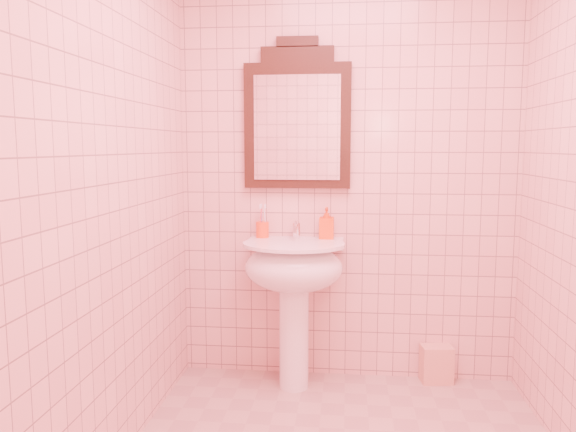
# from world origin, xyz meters

# --- Properties ---
(back_wall) EXTENTS (2.00, 0.02, 2.50)m
(back_wall) POSITION_xyz_m (0.00, 1.10, 1.25)
(back_wall) COLOR beige
(back_wall) RESTS_ON floor
(pedestal_sink) EXTENTS (0.58, 0.58, 0.86)m
(pedestal_sink) POSITION_xyz_m (-0.30, 0.87, 0.66)
(pedestal_sink) COLOR white
(pedestal_sink) RESTS_ON floor
(faucet) EXTENTS (0.04, 0.16, 0.11)m
(faucet) POSITION_xyz_m (-0.30, 1.01, 0.92)
(faucet) COLOR white
(faucet) RESTS_ON pedestal_sink
(mirror) EXTENTS (0.63, 0.06, 0.88)m
(mirror) POSITION_xyz_m (-0.30, 1.07, 1.57)
(mirror) COLOR black
(mirror) RESTS_ON back_wall
(toothbrush_cup) EXTENTS (0.08, 0.08, 0.18)m
(toothbrush_cup) POSITION_xyz_m (-0.50, 1.03, 0.91)
(toothbrush_cup) COLOR #FF4015
(toothbrush_cup) RESTS_ON pedestal_sink
(soap_dispenser) EXTENTS (0.09, 0.09, 0.19)m
(soap_dispenser) POSITION_xyz_m (-0.12, 1.03, 0.96)
(soap_dispenser) COLOR #E54613
(soap_dispenser) RESTS_ON pedestal_sink
(towel) EXTENTS (0.20, 0.14, 0.22)m
(towel) POSITION_xyz_m (0.55, 1.04, 0.11)
(towel) COLOR #DFA583
(towel) RESTS_ON floor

